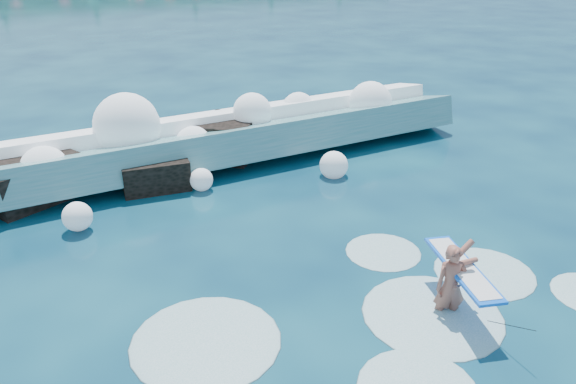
% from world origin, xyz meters
% --- Properties ---
extents(ground, '(200.00, 200.00, 0.00)m').
position_xyz_m(ground, '(0.00, 0.00, 0.00)').
color(ground, '#07243E').
rests_on(ground, ground).
extents(breaking_wave, '(19.34, 2.95, 1.67)m').
position_xyz_m(breaking_wave, '(0.28, 7.45, 0.58)').
color(breaking_wave, teal).
rests_on(breaking_wave, ground).
extents(rock_cluster, '(8.32, 3.22, 1.35)m').
position_xyz_m(rock_cluster, '(-0.61, 7.11, 0.43)').
color(rock_cluster, black).
rests_on(rock_cluster, ground).
extents(surfer_with_board, '(1.21, 2.84, 1.62)m').
position_xyz_m(surfer_with_board, '(2.87, -1.64, 0.60)').
color(surfer_with_board, '#A05A4A').
rests_on(surfer_with_board, ground).
extents(wave_spray, '(14.99, 4.34, 2.39)m').
position_xyz_m(wave_spray, '(0.13, 7.31, 1.10)').
color(wave_spray, white).
rests_on(wave_spray, ground).
extents(surf_foam, '(9.01, 5.23, 0.13)m').
position_xyz_m(surf_foam, '(1.69, -1.17, 0.00)').
color(surf_foam, silver).
rests_on(surf_foam, ground).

